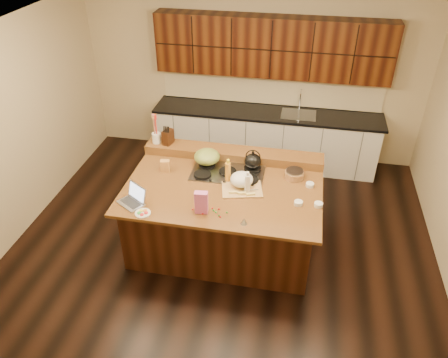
# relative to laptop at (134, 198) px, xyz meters

# --- Properties ---
(room) EXTENTS (5.52, 5.02, 2.72)m
(room) POSITION_rel_laptop_xyz_m (0.96, 0.50, 0.37)
(room) COLOR black
(room) RESTS_ON ground
(island) EXTENTS (2.40, 1.60, 0.92)m
(island) POSITION_rel_laptop_xyz_m (0.96, 0.50, -0.51)
(island) COLOR black
(island) RESTS_ON ground
(back_ledge) EXTENTS (2.40, 0.30, 0.12)m
(back_ledge) POSITION_rel_laptop_xyz_m (0.96, 1.20, 0.00)
(back_ledge) COLOR black
(back_ledge) RESTS_ON island
(cooktop) EXTENTS (0.92, 0.52, 0.05)m
(cooktop) POSITION_rel_laptop_xyz_m (0.96, 0.80, -0.04)
(cooktop) COLOR gray
(cooktop) RESTS_ON island
(back_counter) EXTENTS (3.70, 0.66, 2.40)m
(back_counter) POSITION_rel_laptop_xyz_m (1.26, 2.73, 0.01)
(back_counter) COLOR silver
(back_counter) RESTS_ON ground
(kettle) EXTENTS (0.27, 0.27, 0.19)m
(kettle) POSITION_rel_laptop_xyz_m (1.26, 0.93, 0.09)
(kettle) COLOR black
(kettle) RESTS_ON cooktop
(green_bowl) EXTENTS (0.43, 0.43, 0.19)m
(green_bowl) POSITION_rel_laptop_xyz_m (0.66, 0.93, 0.08)
(green_bowl) COLOR olive
(green_bowl) RESTS_ON cooktop
(laptop) EXTENTS (0.38, 0.36, 0.21)m
(laptop) POSITION_rel_laptop_xyz_m (0.00, 0.00, 0.00)
(laptop) COLOR #B7B7BC
(laptop) RESTS_ON island
(oil_bottle) EXTENTS (0.09, 0.09, 0.27)m
(oil_bottle) POSITION_rel_laptop_xyz_m (0.99, 0.62, 0.08)
(oil_bottle) COLOR orange
(oil_bottle) RESTS_ON island
(vinegar_bottle) EXTENTS (0.08, 0.08, 0.25)m
(vinegar_bottle) POSITION_rel_laptop_xyz_m (1.27, 0.43, 0.07)
(vinegar_bottle) COLOR silver
(vinegar_bottle) RESTS_ON island
(wooden_tray) EXTENTS (0.55, 0.45, 0.19)m
(wooden_tray) POSITION_rel_laptop_xyz_m (1.18, 0.53, 0.03)
(wooden_tray) COLOR tan
(wooden_tray) RESTS_ON island
(ramekin_a) EXTENTS (0.11, 0.11, 0.04)m
(ramekin_a) POSITION_rel_laptop_xyz_m (1.88, 0.32, -0.03)
(ramekin_a) COLOR white
(ramekin_a) RESTS_ON island
(ramekin_b) EXTENTS (0.13, 0.13, 0.04)m
(ramekin_b) POSITION_rel_laptop_xyz_m (2.11, 0.33, -0.03)
(ramekin_b) COLOR white
(ramekin_b) RESTS_ON island
(ramekin_c) EXTENTS (0.11, 0.11, 0.04)m
(ramekin_c) POSITION_rel_laptop_xyz_m (2.00, 0.71, -0.03)
(ramekin_c) COLOR white
(ramekin_c) RESTS_ON island
(strainer_bowl) EXTENTS (0.30, 0.30, 0.09)m
(strainer_bowl) POSITION_rel_laptop_xyz_m (1.80, 0.87, -0.01)
(strainer_bowl) COLOR #996B3F
(strainer_bowl) RESTS_ON island
(kitchen_timer) EXTENTS (0.10, 0.10, 0.07)m
(kitchen_timer) POSITION_rel_laptop_xyz_m (1.32, -0.14, -0.02)
(kitchen_timer) COLOR silver
(kitchen_timer) RESTS_ON island
(pink_bag) EXTENTS (0.15, 0.09, 0.27)m
(pink_bag) POSITION_rel_laptop_xyz_m (0.82, -0.03, 0.08)
(pink_bag) COLOR #D966AF
(pink_bag) RESTS_ON island
(candy_plate) EXTENTS (0.21, 0.21, 0.01)m
(candy_plate) POSITION_rel_laptop_xyz_m (0.17, -0.19, -0.05)
(candy_plate) COLOR white
(candy_plate) RESTS_ON island
(package_box) EXTENTS (0.12, 0.10, 0.16)m
(package_box) POSITION_rel_laptop_xyz_m (0.16, 0.70, 0.02)
(package_box) COLOR #CA8E47
(package_box) RESTS_ON island
(utensil_crock) EXTENTS (0.14, 0.14, 0.14)m
(utensil_crock) POSITION_rel_laptop_xyz_m (-0.11, 1.20, 0.13)
(utensil_crock) COLOR white
(utensil_crock) RESTS_ON back_ledge
(knife_block) EXTENTS (0.14, 0.18, 0.20)m
(knife_block) POSITION_rel_laptop_xyz_m (0.05, 1.20, 0.16)
(knife_block) COLOR black
(knife_block) RESTS_ON back_ledge
(gumdrop_0) EXTENTS (0.02, 0.02, 0.02)m
(gumdrop_0) POSITION_rel_laptop_xyz_m (1.04, -0.09, -0.05)
(gumdrop_0) COLOR red
(gumdrop_0) RESTS_ON island
(gumdrop_1) EXTENTS (0.02, 0.02, 0.02)m
(gumdrop_1) POSITION_rel_laptop_xyz_m (0.98, -0.02, -0.05)
(gumdrop_1) COLOR #198C26
(gumdrop_1) RESTS_ON island
(gumdrop_2) EXTENTS (0.02, 0.02, 0.02)m
(gumdrop_2) POSITION_rel_laptop_xyz_m (0.84, -0.07, -0.05)
(gumdrop_2) COLOR red
(gumdrop_2) RESTS_ON island
(gumdrop_3) EXTENTS (0.02, 0.02, 0.02)m
(gumdrop_3) POSITION_rel_laptop_xyz_m (0.94, 0.01, -0.05)
(gumdrop_3) COLOR #198C26
(gumdrop_3) RESTS_ON island
(gumdrop_4) EXTENTS (0.02, 0.02, 0.02)m
(gumdrop_4) POSITION_rel_laptop_xyz_m (0.75, 0.04, -0.05)
(gumdrop_4) COLOR red
(gumdrop_4) RESTS_ON island
(gumdrop_5) EXTENTS (0.02, 0.02, 0.02)m
(gumdrop_5) POSITION_rel_laptop_xyz_m (1.03, -0.07, -0.05)
(gumdrop_5) COLOR #198C26
(gumdrop_5) RESTS_ON island
(gumdrop_6) EXTENTS (0.02, 0.02, 0.02)m
(gumdrop_6) POSITION_rel_laptop_xyz_m (0.71, -0.02, -0.05)
(gumdrop_6) COLOR red
(gumdrop_6) RESTS_ON island
(gumdrop_7) EXTENTS (0.02, 0.02, 0.02)m
(gumdrop_7) POSITION_rel_laptop_xyz_m (1.10, 0.00, -0.05)
(gumdrop_7) COLOR #198C26
(gumdrop_7) RESTS_ON island
(gumdrop_8) EXTENTS (0.02, 0.02, 0.02)m
(gumdrop_8) POSITION_rel_laptop_xyz_m (0.92, 0.05, -0.05)
(gumdrop_8) COLOR red
(gumdrop_8) RESTS_ON island
(gumdrop_9) EXTENTS (0.02, 0.02, 0.02)m
(gumdrop_9) POSITION_rel_laptop_xyz_m (0.94, 0.01, -0.05)
(gumdrop_9) COLOR #198C26
(gumdrop_9) RESTS_ON island
(gumdrop_10) EXTENTS (0.02, 0.02, 0.02)m
(gumdrop_10) POSITION_rel_laptop_xyz_m (1.00, 0.05, -0.05)
(gumdrop_10) COLOR red
(gumdrop_10) RESTS_ON island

